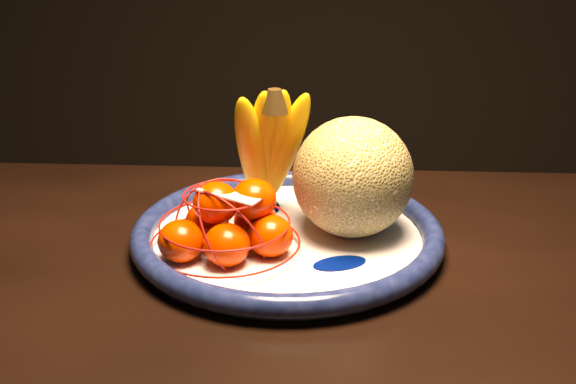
# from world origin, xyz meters

# --- Properties ---
(dining_table) EXTENTS (1.41, 0.85, 0.70)m
(dining_table) POSITION_xyz_m (-0.01, 0.01, 0.63)
(dining_table) COLOR black
(dining_table) RESTS_ON ground
(fruit_bowl) EXTENTS (0.40, 0.40, 0.03)m
(fruit_bowl) POSITION_xyz_m (-0.17, 0.15, 0.72)
(fruit_bowl) COLOR white
(fruit_bowl) RESTS_ON dining_table
(cantaloupe) EXTENTS (0.15, 0.15, 0.15)m
(cantaloupe) POSITION_xyz_m (-0.09, 0.16, 0.79)
(cantaloupe) COLOR olive
(cantaloupe) RESTS_ON fruit_bowl
(banana_bunch) EXTENTS (0.13, 0.13, 0.20)m
(banana_bunch) POSITION_xyz_m (-0.20, 0.21, 0.82)
(banana_bunch) COLOR #DAB108
(banana_bunch) RESTS_ON fruit_bowl
(mandarin_bag) EXTENTS (0.19, 0.19, 0.11)m
(mandarin_bag) POSITION_xyz_m (-0.24, 0.10, 0.75)
(mandarin_bag) COLOR #F23700
(mandarin_bag) RESTS_ON fruit_bowl
(price_tag) EXTENTS (0.08, 0.05, 0.01)m
(price_tag) POSITION_xyz_m (-0.24, 0.08, 0.80)
(price_tag) COLOR white
(price_tag) RESTS_ON mandarin_bag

